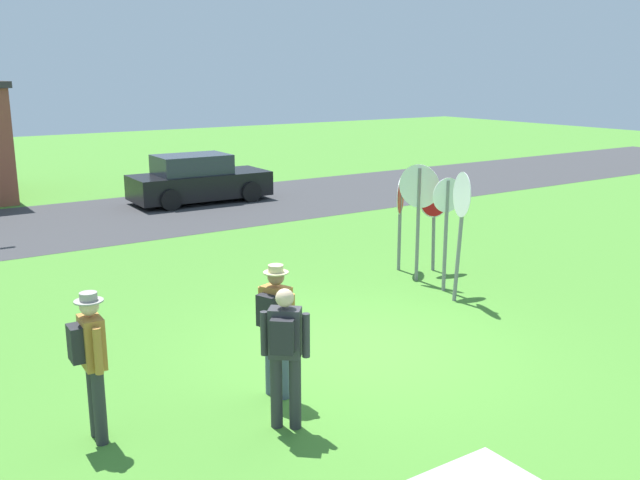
% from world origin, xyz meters
% --- Properties ---
extents(ground_plane, '(80.00, 80.00, 0.00)m').
position_xyz_m(ground_plane, '(0.00, 0.00, 0.00)').
color(ground_plane, '#47842D').
extents(street_asphalt, '(60.00, 6.40, 0.01)m').
position_xyz_m(street_asphalt, '(0.00, 11.60, 0.00)').
color(street_asphalt, '#38383A').
rests_on(street_asphalt, ground).
extents(parked_car_on_street, '(4.35, 2.11, 1.51)m').
position_xyz_m(parked_car_on_street, '(3.08, 12.62, 0.69)').
color(parked_car_on_street, black).
rests_on(parked_car_on_street, ground).
extents(stop_sign_nearest, '(0.64, 0.11, 2.16)m').
position_xyz_m(stop_sign_nearest, '(3.03, 1.46, 1.44)').
color(stop_sign_nearest, slate).
rests_on(stop_sign_nearest, ground).
extents(stop_sign_rear_left, '(0.59, 0.50, 1.95)m').
position_xyz_m(stop_sign_rear_left, '(3.25, 3.02, 1.32)').
color(stop_sign_rear_left, slate).
rests_on(stop_sign_rear_left, ground).
extents(stop_sign_low_front, '(0.36, 0.75, 2.34)m').
position_xyz_m(stop_sign_low_front, '(2.83, 0.89, 1.61)').
color(stop_sign_low_front, slate).
rests_on(stop_sign_low_front, ground).
extents(stop_sign_leaning_left, '(0.36, 0.77, 2.31)m').
position_xyz_m(stop_sign_leaning_left, '(3.07, 2.26, 1.59)').
color(stop_sign_leaning_left, slate).
rests_on(stop_sign_leaning_left, ground).
extents(stop_sign_rear_right, '(0.74, 0.14, 1.86)m').
position_xyz_m(stop_sign_rear_right, '(3.83, 2.62, 1.26)').
color(stop_sign_rear_right, slate).
rests_on(stop_sign_rear_right, ground).
extents(person_holding_notes, '(0.43, 0.54, 1.74)m').
position_xyz_m(person_holding_notes, '(-1.85, -0.61, 1.01)').
color(person_holding_notes, '#4C5670').
rests_on(person_holding_notes, ground).
extents(person_in_teal, '(0.40, 0.57, 1.74)m').
position_xyz_m(person_in_teal, '(-4.08, -0.43, 1.01)').
color(person_in_teal, '#2D2D33').
rests_on(person_in_teal, ground).
extents(person_near_signs, '(0.48, 0.47, 1.69)m').
position_xyz_m(person_near_signs, '(-2.18, -1.38, 0.98)').
color(person_near_signs, '#2D2D33').
rests_on(person_near_signs, ground).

